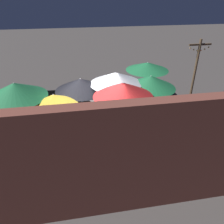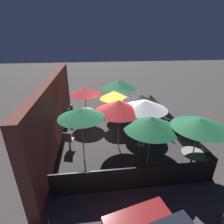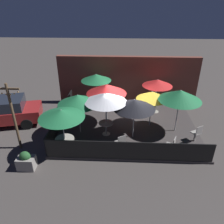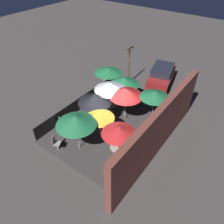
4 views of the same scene
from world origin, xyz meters
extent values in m
plane|color=#423D3A|center=(0.00, 0.00, 0.00)|extent=(60.00, 60.00, 0.00)
cube|color=#383333|center=(0.00, 0.00, 0.06)|extent=(7.73, 6.02, 0.12)
cube|color=brown|center=(0.00, 3.24, 1.66)|extent=(9.33, 0.36, 3.32)
cube|color=black|center=(0.00, -2.96, 0.59)|extent=(7.53, 0.05, 0.95)
cube|color=black|center=(-3.82, 0.00, 0.59)|extent=(0.05, 5.82, 0.95)
cylinder|color=#B2B2B7|center=(-1.16, -0.95, 1.32)|extent=(0.05, 0.05, 2.40)
cone|color=silver|center=(-1.16, -0.95, 2.28)|extent=(2.14, 2.14, 0.47)
cylinder|color=#B2B2B7|center=(1.77, 1.77, 1.22)|extent=(0.05, 0.05, 2.19)
cone|color=red|center=(1.77, 1.77, 2.11)|extent=(1.83, 1.83, 0.40)
cylinder|color=#B2B2B7|center=(-3.00, -2.52, 1.24)|extent=(0.05, 0.05, 2.25)
cone|color=#1E6B3D|center=(-3.00, -2.52, 2.18)|extent=(2.06, 2.06, 0.38)
cylinder|color=#B2B2B7|center=(-2.59, -0.81, 1.23)|extent=(0.05, 0.05, 2.21)
cone|color=#1E6B3D|center=(-2.59, -0.81, 2.08)|extent=(2.11, 2.11, 0.50)
cylinder|color=#B2B2B7|center=(0.26, -1.11, 1.20)|extent=(0.05, 0.05, 2.17)
cone|color=black|center=(0.26, -1.11, 2.04)|extent=(2.11, 2.11, 0.50)
cylinder|color=#B2B2B7|center=(1.26, 0.10, 1.17)|extent=(0.05, 0.05, 2.09)
cone|color=gold|center=(1.26, 0.10, 2.00)|extent=(1.71, 1.71, 0.44)
cylinder|color=#B2B2B7|center=(2.61, -0.43, 1.33)|extent=(0.05, 0.05, 2.42)
cone|color=#1E6B3D|center=(2.61, -0.43, 2.26)|extent=(2.23, 2.23, 0.55)
cylinder|color=#B2B2B7|center=(-1.21, 0.22, 1.33)|extent=(0.05, 0.05, 2.42)
cone|color=red|center=(-1.21, 0.22, 2.27)|extent=(2.21, 2.21, 0.53)
cylinder|color=#B2B2B7|center=(-1.96, 1.85, 1.34)|extent=(0.05, 0.05, 2.43)
cone|color=#1E6B3D|center=(-1.96, 1.85, 2.35)|extent=(1.85, 1.85, 0.40)
cylinder|color=#9E998E|center=(-1.16, -0.95, 0.13)|extent=(0.42, 0.42, 0.02)
cylinder|color=#9E998E|center=(-1.16, -0.95, 0.46)|extent=(0.08, 0.08, 0.68)
cylinder|color=#9E998E|center=(-1.16, -0.95, 0.81)|extent=(0.76, 0.76, 0.04)
cylinder|color=#9E998E|center=(1.77, 1.77, 0.13)|extent=(0.51, 0.51, 0.02)
cylinder|color=#9E998E|center=(1.77, 1.77, 0.49)|extent=(0.08, 0.08, 0.74)
cylinder|color=#9E998E|center=(1.77, 1.77, 0.88)|extent=(0.93, 0.93, 0.04)
cylinder|color=#9E998E|center=(-3.00, -2.52, 0.13)|extent=(0.50, 0.50, 0.02)
cylinder|color=#9E998E|center=(-3.00, -2.52, 0.46)|extent=(0.08, 0.08, 0.68)
cylinder|color=#9E998E|center=(-3.00, -2.52, 0.82)|extent=(0.91, 0.91, 0.04)
cube|color=gray|center=(1.93, -2.42, 0.33)|extent=(0.11, 0.11, 0.42)
cube|color=gray|center=(1.93, -2.42, 0.56)|extent=(0.53, 0.53, 0.04)
cube|color=gray|center=(2.10, -2.49, 0.80)|extent=(0.20, 0.37, 0.44)
cube|color=gray|center=(-1.05, 2.55, 0.36)|extent=(0.10, 0.10, 0.48)
cube|color=gray|center=(-1.05, 2.55, 0.62)|extent=(0.49, 0.49, 0.04)
cube|color=gray|center=(-1.23, 2.60, 0.86)|extent=(0.14, 0.39, 0.44)
cube|color=gray|center=(-0.41, -2.38, 0.36)|extent=(0.11, 0.11, 0.48)
cube|color=gray|center=(-0.41, -2.38, 0.62)|extent=(0.54, 0.54, 0.04)
cube|color=gray|center=(-0.32, -2.54, 0.86)|extent=(0.37, 0.21, 0.44)
cube|color=gray|center=(3.43, -1.36, 0.36)|extent=(0.11, 0.11, 0.47)
cube|color=gray|center=(3.43, -1.36, 0.61)|extent=(0.54, 0.54, 0.04)
cube|color=gray|center=(3.51, -1.52, 0.85)|extent=(0.37, 0.21, 0.44)
cylinder|color=#236642|center=(1.80, 2.67, 0.58)|extent=(0.55, 0.55, 0.91)
sphere|color=#9E704C|center=(1.80, 2.67, 1.16)|extent=(0.26, 0.26, 0.26)
cube|color=gray|center=(-4.46, -3.64, 0.29)|extent=(0.75, 0.53, 0.58)
ellipsoid|color=#235128|center=(-4.46, -3.64, 0.67)|extent=(0.49, 0.39, 0.44)
cylinder|color=brown|center=(-5.36, -2.21, 1.72)|extent=(0.12, 0.12, 3.43)
cube|color=brown|center=(-5.36, -2.21, 3.18)|extent=(1.10, 0.08, 0.08)
sphere|color=#F4B260|center=(-5.82, -2.21, 3.03)|extent=(0.07, 0.07, 0.07)
sphere|color=#F4B260|center=(-5.64, -2.21, 2.95)|extent=(0.07, 0.07, 0.07)
sphere|color=#F4B260|center=(-5.45, -2.21, 2.91)|extent=(0.07, 0.07, 0.07)
sphere|color=#F4B260|center=(-5.27, -2.21, 2.91)|extent=(0.07, 0.07, 0.07)
sphere|color=#F4B260|center=(-5.09, -2.21, 2.95)|extent=(0.07, 0.07, 0.07)
sphere|color=#F4B260|center=(-4.90, -2.21, 3.03)|extent=(0.07, 0.07, 0.07)
cube|color=maroon|center=(-7.09, 0.02, 0.67)|extent=(4.23, 2.58, 0.70)
cube|color=#1E232D|center=(-7.09, 0.02, 1.32)|extent=(2.48, 2.03, 0.60)
cylinder|color=black|center=(-6.09, 1.10, 0.32)|extent=(0.66, 0.33, 0.64)
cylinder|color=black|center=(-5.71, -0.47, 0.32)|extent=(0.66, 0.33, 0.64)
cylinder|color=black|center=(-8.47, 0.52, 0.32)|extent=(0.66, 0.33, 0.64)
cylinder|color=black|center=(-8.08, -1.05, 0.32)|extent=(0.66, 0.33, 0.64)
camera|label=1|loc=(0.42, 7.24, 5.43)|focal=35.00mm
camera|label=2|loc=(-8.29, 1.40, 5.12)|focal=28.00mm
camera|label=3|loc=(-0.38, -10.81, 6.74)|focal=35.00mm
camera|label=4|loc=(8.54, 6.32, 9.79)|focal=35.00mm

